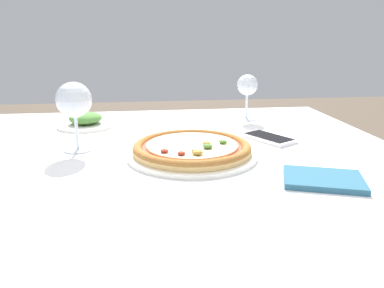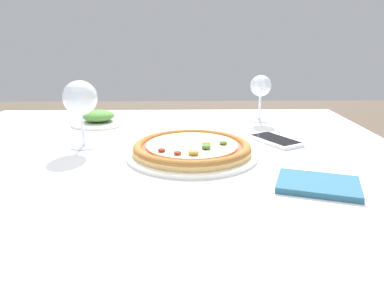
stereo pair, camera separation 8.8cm
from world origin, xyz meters
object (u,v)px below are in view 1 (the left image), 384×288
Objects in this scene: pizza_plate at (192,149)px; side_plate at (86,121)px; dining_table at (158,191)px; wine_glass_far_left at (247,87)px; wine_glass_far_right at (74,101)px; cell_phone at (269,138)px.

pizza_plate is 0.44m from side_plate.
dining_table is 0.53m from wine_glass_far_left.
wine_glass_far_left is 0.89× the size of wine_glass_far_right.
wine_glass_far_right is (-0.19, 0.09, 0.20)m from dining_table.
wine_glass_far_right is at bearing -149.98° from wine_glass_far_left.
dining_table is at bearing -157.82° from cell_phone.
wine_glass_far_right is 0.27m from side_plate.
wine_glass_far_right reaches higher than side_plate.
side_plate reaches higher than pizza_plate.
side_plate is (-0.52, -0.04, -0.09)m from wine_glass_far_left.
wine_glass_far_right is at bearing -86.20° from side_plate.
wine_glass_far_left is at bearing 58.21° from pizza_plate.
wine_glass_far_left is 0.95× the size of cell_phone.
side_plate is (-0.29, 0.33, 0.00)m from pizza_plate.
side_plate reaches higher than cell_phone.
cell_phone is (0.31, 0.13, 0.09)m from dining_table.
side_plate is at bearing 121.43° from dining_table.
wine_glass_far_right reaches higher than cell_phone.
pizza_plate is 0.45m from wine_glass_far_left.
side_plate is at bearing 131.37° from pizza_plate.
wine_glass_far_right is (-0.51, -0.29, 0.01)m from wine_glass_far_left.
dining_table is at bearing -58.57° from side_plate.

